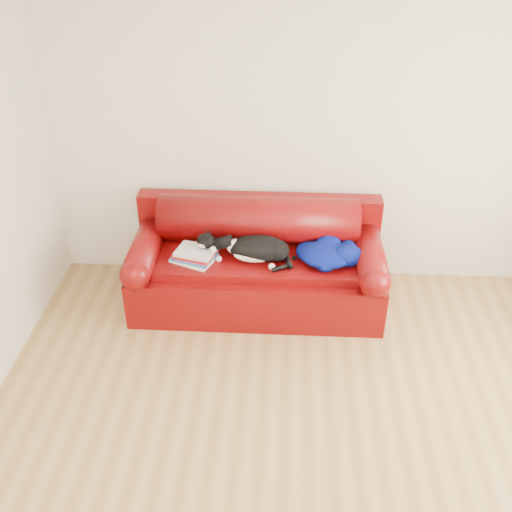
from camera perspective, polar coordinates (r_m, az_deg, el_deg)
The scene contains 7 objects.
ground at distance 4.19m, azimuth 4.96°, elevation -16.88°, with size 4.50×4.50×0.00m, color olive.
room_shell at distance 3.14m, azimuth 8.63°, elevation 3.50°, with size 4.52×4.02×2.61m.
sofa_base at distance 5.14m, azimuth 0.09°, elevation -2.21°, with size 2.10×0.90×0.50m.
sofa_back at distance 5.18m, azimuth 0.24°, elevation 2.09°, with size 2.10×1.01×0.88m.
book_stack at distance 4.91m, azimuth -5.85°, elevation 0.10°, with size 0.40×0.36×0.10m.
cat at distance 4.87m, azimuth 0.15°, elevation 0.65°, with size 0.68×0.37×0.26m.
blanket at distance 4.91m, azimuth 6.92°, elevation 0.29°, with size 0.59×0.48×0.16m.
Camera 1 is at (-0.19, -2.72, 3.18)m, focal length 42.00 mm.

